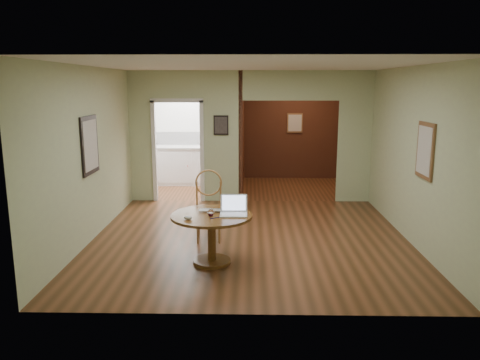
{
  "coord_description": "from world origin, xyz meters",
  "views": [
    {
      "loc": [
        -0.0,
        -7.12,
        2.41
      ],
      "look_at": [
        -0.15,
        -0.2,
        1.0
      ],
      "focal_mm": 35.0,
      "sensor_mm": 36.0,
      "label": 1
    }
  ],
  "objects_px": {
    "chair": "(209,201)",
    "dining_table": "(212,227)",
    "open_laptop": "(234,209)",
    "closed_laptop": "(211,211)"
  },
  "relations": [
    {
      "from": "dining_table",
      "to": "chair",
      "type": "distance_m",
      "value": 1.05
    },
    {
      "from": "open_laptop",
      "to": "closed_laptop",
      "type": "distance_m",
      "value": 0.32
    },
    {
      "from": "chair",
      "to": "closed_laptop",
      "type": "relative_size",
      "value": 3.14
    },
    {
      "from": "open_laptop",
      "to": "closed_laptop",
      "type": "bearing_deg",
      "value": 165.06
    },
    {
      "from": "chair",
      "to": "dining_table",
      "type": "bearing_deg",
      "value": -85.87
    },
    {
      "from": "closed_laptop",
      "to": "open_laptop",
      "type": "bearing_deg",
      "value": -12.32
    },
    {
      "from": "dining_table",
      "to": "closed_laptop",
      "type": "bearing_deg",
      "value": 95.32
    },
    {
      "from": "chair",
      "to": "open_laptop",
      "type": "xyz_separation_m",
      "value": [
        0.43,
        -1.01,
        0.14
      ]
    },
    {
      "from": "open_laptop",
      "to": "chair",
      "type": "bearing_deg",
      "value": 112.08
    },
    {
      "from": "dining_table",
      "to": "closed_laptop",
      "type": "relative_size",
      "value": 3.14
    }
  ]
}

